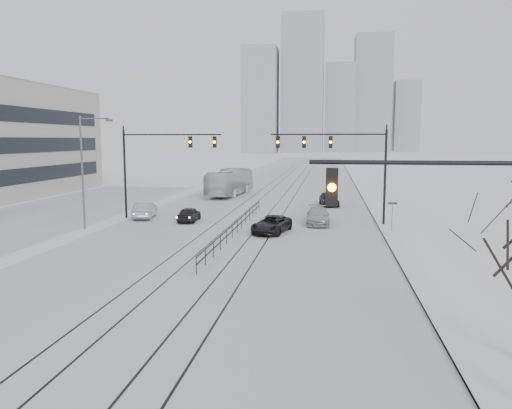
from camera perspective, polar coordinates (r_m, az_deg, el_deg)
name	(u,v)px	position (r m, az deg, el deg)	size (l,w,h in m)	color
road	(277,192)	(67.91, 2.46, 1.39)	(22.00, 260.00, 0.02)	silver
sidewalk_east	(379,193)	(67.87, 13.87, 1.24)	(5.00, 260.00, 0.16)	white
curb	(360,193)	(67.68, 11.81, 1.26)	(0.10, 260.00, 0.12)	gray
parking_strip	(35,217)	(50.54, -23.94, -1.34)	(14.00, 60.00, 0.03)	silver
tram_rails	(256,214)	(48.21, 0.01, -1.08)	(5.30, 180.00, 0.01)	black
skyline	(327,96)	(281.78, 8.12, 12.17)	(96.00, 48.00, 72.00)	#91959F
traffic_mast_near	(481,243)	(13.97, 24.31, -4.05)	(6.10, 0.37, 7.00)	black
traffic_mast_ne	(344,157)	(42.21, 10.07, 5.41)	(9.60, 0.37, 8.00)	black
traffic_mast_nw	(156,157)	(45.87, -11.37, 5.30)	(9.10, 0.37, 8.00)	black
street_light_west	(86,164)	(41.85, -18.90, 4.36)	(2.73, 0.25, 9.00)	#595B60
median_fence	(237,227)	(38.39, -2.16, -2.53)	(0.06, 24.00, 1.00)	black
street_sign	(392,212)	(39.87, 15.30, -0.85)	(0.70, 0.06, 2.40)	#595B60
sedan_sb_inner	(189,214)	(44.17, -7.66, -1.12)	(1.52, 3.79, 1.29)	black
sedan_sb_outer	(145,210)	(46.72, -12.57, -0.66)	(1.55, 4.44, 1.46)	#9FA2A6
sedan_nb_front	(272,225)	(38.49, 1.79, -2.31)	(2.18, 4.73, 1.31)	black
sedan_nb_right	(318,216)	(42.70, 7.10, -1.33)	(1.96, 4.81, 1.40)	#ADB2B5
sedan_nb_far	(329,199)	(54.71, 8.34, 0.64)	(1.78, 4.43, 1.51)	black
box_truck	(230,182)	(64.31, -2.99, 2.54)	(2.82, 12.03, 3.35)	silver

